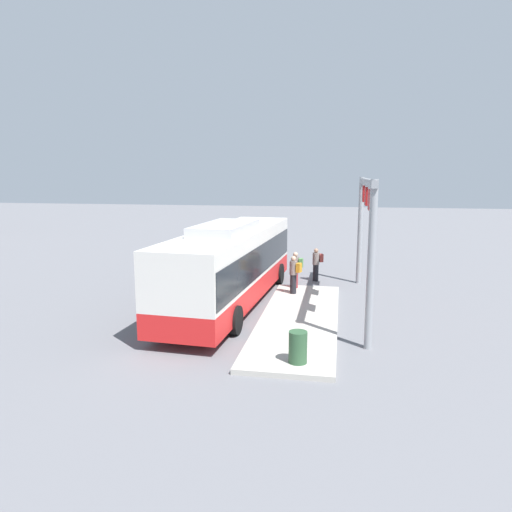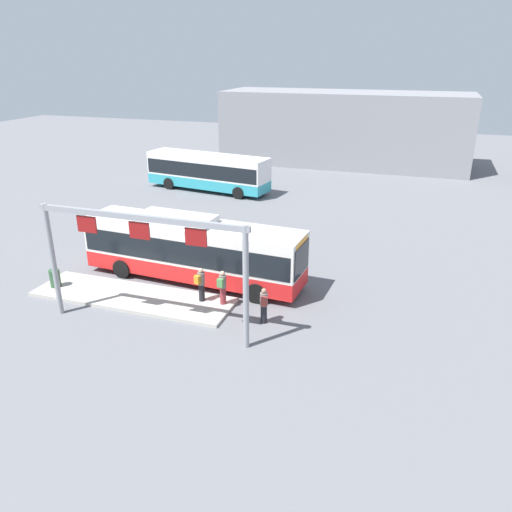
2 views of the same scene
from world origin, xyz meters
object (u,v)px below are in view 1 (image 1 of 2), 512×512
(bus_main, at_px, (232,261))
(person_boarding, at_px, (296,269))
(trash_bin, at_px, (298,347))
(person_waiting_near, at_px, (316,264))
(person_waiting_mid, at_px, (294,274))

(bus_main, height_order, person_boarding, bus_main)
(bus_main, relative_size, trash_bin, 13.16)
(person_boarding, height_order, person_waiting_near, person_boarding)
(person_waiting_mid, distance_m, trash_bin, 7.69)
(bus_main, xyz_separation_m, person_boarding, (2.62, -2.39, -0.76))
(person_boarding, height_order, trash_bin, person_boarding)
(person_waiting_near, distance_m, person_waiting_mid, 3.46)
(person_waiting_near, bearing_deg, bus_main, 38.31)
(trash_bin, bearing_deg, person_waiting_mid, 6.59)
(person_boarding, bearing_deg, bus_main, 50.09)
(person_waiting_near, relative_size, person_waiting_mid, 1.00)
(person_waiting_near, xyz_separation_m, person_waiting_mid, (-3.36, 0.80, 0.16))
(bus_main, relative_size, person_waiting_near, 7.09)
(person_boarding, distance_m, trash_bin, 8.76)
(person_waiting_near, height_order, trash_bin, person_waiting_near)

